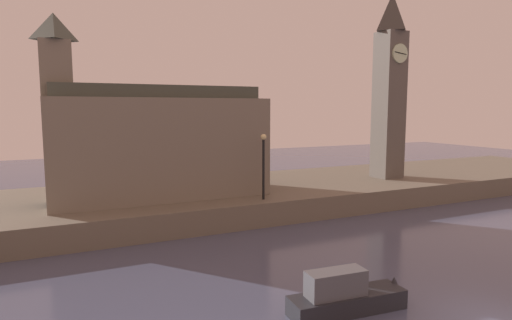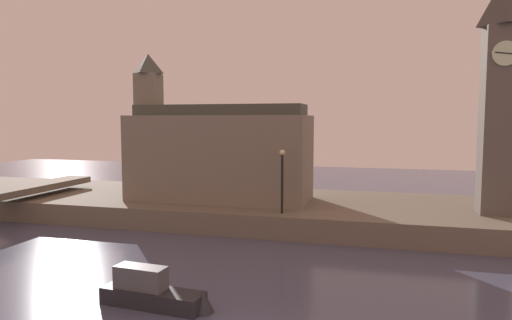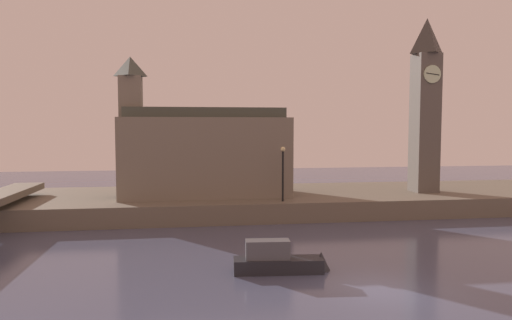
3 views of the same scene
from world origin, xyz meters
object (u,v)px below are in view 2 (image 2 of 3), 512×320
(parliament_hall, at_px, (215,153))
(boat_barge_dark, at_px, (159,294))
(clock_tower, at_px, (499,93))
(streetlamp, at_px, (282,174))

(parliament_hall, distance_m, boat_barge_dark, 17.05)
(clock_tower, xyz_separation_m, streetlamp, (-13.13, -3.45, -5.09))
(clock_tower, bearing_deg, streetlamp, -165.28)
(parliament_hall, bearing_deg, clock_tower, -1.34)
(clock_tower, distance_m, boat_barge_dark, 23.67)
(parliament_hall, relative_size, boat_barge_dark, 2.74)
(parliament_hall, bearing_deg, streetlamp, -33.08)
(parliament_hall, xyz_separation_m, boat_barge_dark, (3.53, -16.06, -4.49))
(streetlamp, distance_m, boat_barge_dark, 12.89)
(clock_tower, distance_m, parliament_hall, 19.55)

